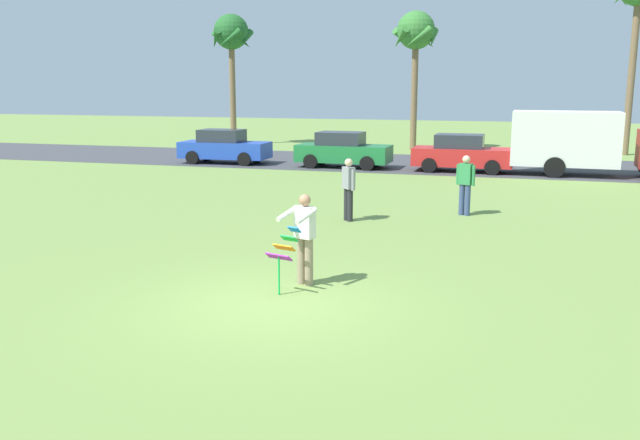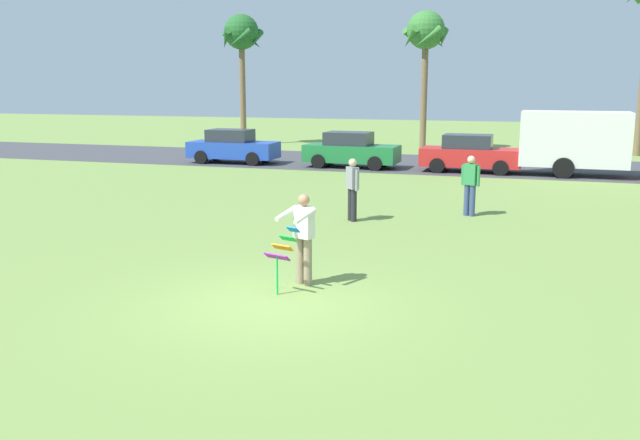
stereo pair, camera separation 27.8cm
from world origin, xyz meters
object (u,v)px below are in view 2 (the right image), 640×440
parked_truck_red_cab (596,142)px  parked_car_red (470,154)px  palm_tree_left_near (242,37)px  palm_tree_right_near (426,36)px  person_kite_flyer (303,235)px  person_walker_far (470,184)px  parked_car_green (351,150)px  kite_held (282,250)px  person_walker_near (352,188)px  parked_car_blue (233,147)px

parked_truck_red_cab → parked_car_red: bearing=180.0°
palm_tree_left_near → palm_tree_right_near: size_ratio=1.02×
person_kite_flyer → person_walker_far: size_ratio=1.00×
parked_car_red → parked_car_green: bearing=180.0°
parked_car_green → palm_tree_right_near: (1.77, 9.18, 5.55)m
palm_tree_right_near → person_kite_flyer: bearing=-85.6°
kite_held → parked_truck_red_cab: 19.57m
parked_car_red → person_walker_near: (-2.09, -11.72, 0.16)m
parked_car_red → person_walker_far: person_walker_far is taller
person_kite_flyer → palm_tree_right_near: 27.64m
parked_car_red → palm_tree_left_near: 18.31m
parked_truck_red_cab → palm_tree_right_near: (-8.46, 9.18, 4.92)m
kite_held → person_kite_flyer: bearing=70.9°
person_walker_near → parked_truck_red_cab: bearing=58.9°
kite_held → parked_car_green: bearing=101.2°
person_walker_near → palm_tree_right_near: bearing=93.8°
kite_held → palm_tree_left_near: bearing=115.2°
parked_car_blue → parked_truck_red_cab: bearing=-0.0°
kite_held → person_walker_far: person_walker_far is taller
kite_held → parked_car_red: parked_car_red is taller
parked_car_blue → parked_car_green: (5.82, 0.00, 0.00)m
parked_car_green → palm_tree_left_near: (-9.40, 9.36, 5.70)m
parked_truck_red_cab → person_walker_far: (-4.04, -9.98, -0.48)m
kite_held → parked_car_blue: 20.72m
parked_car_red → parked_truck_red_cab: size_ratio=0.63×
parked_car_blue → parked_truck_red_cab: (16.05, -0.00, 0.64)m
person_walker_near → palm_tree_left_near: bearing=120.8°
parked_car_green → parked_truck_red_cab: 10.25m
palm_tree_right_near → parked_truck_red_cab: bearing=-47.3°
palm_tree_right_near → person_walker_near: bearing=-86.2°
parked_car_blue → palm_tree_right_near: 13.14m
parked_car_blue → parked_car_red: same height
kite_held → person_walker_far: (2.54, 8.44, 0.14)m
parked_car_red → person_walker_near: 11.90m
kite_held → palm_tree_right_near: 28.22m
palm_tree_left_near → person_walker_far: (15.59, -19.34, -5.54)m
parked_car_green → parked_car_red: bearing=-0.0°
palm_tree_right_near → person_walker_far: 20.39m
parked_truck_red_cab → person_walker_far: 10.78m
parked_truck_red_cab → palm_tree_left_near: 22.33m
parked_truck_red_cab → person_walker_near: bearing=-121.1°
person_kite_flyer → parked_car_green: person_kite_flyer is taller
person_kite_flyer → kite_held: person_kite_flyer is taller
kite_held → parked_car_blue: (-9.47, 18.42, -0.02)m
palm_tree_left_near → person_walker_near: (12.58, -21.07, -5.54)m
kite_held → parked_car_green: 18.78m
parked_car_green → parked_car_red: (5.27, -0.00, 0.00)m
parked_car_red → parked_truck_red_cab: parked_truck_red_cab is taller
person_kite_flyer → person_walker_near: same height
parked_car_green → parked_car_blue: bearing=-180.0°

